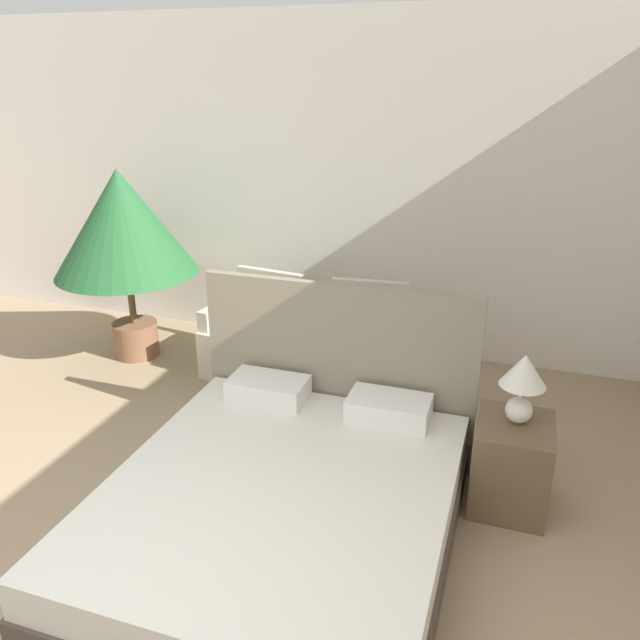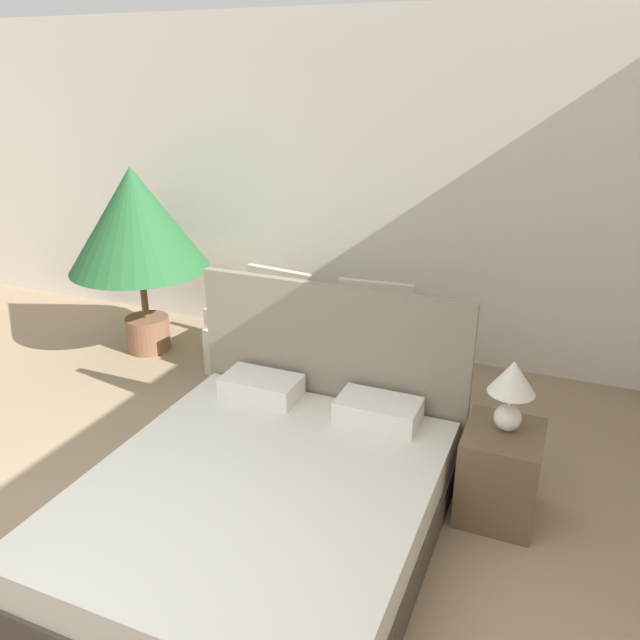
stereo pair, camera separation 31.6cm
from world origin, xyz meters
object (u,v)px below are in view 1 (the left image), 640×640
at_px(nightstand, 511,464).
at_px(side_table, 307,352).
at_px(table_lamp, 523,379).
at_px(bed, 285,501).
at_px(armchair_near_window_right, 362,355).
at_px(armchair_near_window_left, 254,340).
at_px(potted_palm, 123,227).

height_order(nightstand, side_table, nightstand).
relative_size(table_lamp, side_table, 0.97).
relative_size(nightstand, table_lamp, 1.29).
height_order(nightstand, table_lamp, table_lamp).
relative_size(bed, nightstand, 3.83).
relative_size(armchair_near_window_right, side_table, 1.85).
xyz_separation_m(bed, side_table, (-0.56, 1.92, -0.03)).
distance_m(armchair_near_window_left, side_table, 0.48).
distance_m(bed, potted_palm, 2.98).
bearing_deg(potted_palm, nightstand, -18.60).
xyz_separation_m(table_lamp, side_table, (-1.70, 1.18, -0.60)).
bearing_deg(armchair_near_window_left, side_table, 9.02).
relative_size(armchair_near_window_left, potted_palm, 0.48).
xyz_separation_m(armchair_near_window_right, table_lamp, (1.22, -1.17, 0.56)).
height_order(armchair_near_window_right, table_lamp, table_lamp).
bearing_deg(armchair_near_window_right, potted_palm, 177.41).
distance_m(bed, table_lamp, 1.47).
relative_size(bed, table_lamp, 4.94).
relative_size(nightstand, side_table, 1.25).
relative_size(potted_palm, nightstand, 3.07).
bearing_deg(table_lamp, side_table, 145.18).
bearing_deg(nightstand, bed, -148.18).
relative_size(armchair_near_window_right, potted_palm, 0.48).
distance_m(bed, armchair_near_window_right, 1.91).
bearing_deg(potted_palm, table_lamp, -18.12).
relative_size(potted_palm, side_table, 3.85).
height_order(bed, armchair_near_window_left, bed).
distance_m(armchair_near_window_right, nightstand, 1.71).
bearing_deg(nightstand, potted_palm, 161.40).
bearing_deg(potted_palm, armchair_near_window_left, 4.54).
xyz_separation_m(armchair_near_window_right, nightstand, (1.22, -1.20, 0.01)).
relative_size(armchair_near_window_right, nightstand, 1.47).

